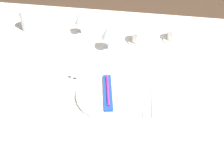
{
  "coord_description": "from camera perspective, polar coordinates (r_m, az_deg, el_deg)",
  "views": [
    {
      "loc": [
        0.16,
        -0.97,
        1.56
      ],
      "look_at": [
        0.03,
        -0.1,
        0.76
      ],
      "focal_mm": 40.66,
      "sensor_mm": 36.0,
      "label": 1
    }
  ],
  "objects": [
    {
      "name": "wine_glass_left",
      "position": [
        1.31,
        -0.83,
        9.32
      ],
      "size": [
        0.08,
        0.08,
        0.15
      ],
      "color": "silver",
      "rests_on": "dining_table"
    },
    {
      "name": "spoon_soup",
      "position": [
        1.14,
        9.32,
        -4.55
      ],
      "size": [
        0.03,
        0.21,
        0.01
      ],
      "color": "beige",
      "rests_on": "dining_table"
    },
    {
      "name": "wine_glass_centre",
      "position": [
        1.46,
        -7.12,
        12.39
      ],
      "size": [
        0.07,
        0.07,
        0.15
      ],
      "color": "silver",
      "rests_on": "dining_table"
    },
    {
      "name": "ground_plane",
      "position": [
        1.85,
        -0.4,
        -15.53
      ],
      "size": [
        6.0,
        6.0,
        0.0
      ],
      "primitive_type": "plane",
      "color": "#4C3828"
    },
    {
      "name": "drink_tumbler",
      "position": [
        1.59,
        -18.62,
        11.59
      ],
      "size": [
        0.07,
        0.07,
        0.13
      ],
      "color": "silver",
      "rests_on": "dining_table"
    },
    {
      "name": "fork_outer",
      "position": [
        1.17,
        -8.97,
        -2.79
      ],
      "size": [
        0.02,
        0.21,
        0.0
      ],
      "color": "beige",
      "rests_on": "dining_table"
    },
    {
      "name": "dinner_knife",
      "position": [
        1.12,
        7.57,
        -5.32
      ],
      "size": [
        0.02,
        0.23,
        0.0
      ],
      "color": "beige",
      "rests_on": "dining_table"
    },
    {
      "name": "coffee_cup_right",
      "position": [
        1.47,
        14.07,
        8.79
      ],
      "size": [
        0.1,
        0.08,
        0.06
      ],
      "color": "white",
      "rests_on": "saucer_right"
    },
    {
      "name": "coffee_cup_left",
      "position": [
        1.41,
        6.32,
        8.59
      ],
      "size": [
        0.11,
        0.08,
        0.07
      ],
      "color": "white",
      "rests_on": "saucer_left"
    },
    {
      "name": "toothbrush_package",
      "position": [
        1.1,
        -0.95,
        -3.94
      ],
      "size": [
        0.08,
        0.21,
        0.02
      ],
      "color": "blue",
      "rests_on": "dinner_plate"
    },
    {
      "name": "saucer_left",
      "position": [
        1.43,
        6.14,
        7.3
      ],
      "size": [
        0.12,
        0.12,
        0.01
      ],
      "primitive_type": "cylinder",
      "color": "white",
      "rests_on": "dining_table"
    },
    {
      "name": "saucer_right",
      "position": [
        1.49,
        13.79,
        7.66
      ],
      "size": [
        0.13,
        0.13,
        0.01
      ],
      "primitive_type": "cylinder",
      "color": "white",
      "rests_on": "dining_table"
    },
    {
      "name": "dining_table",
      "position": [
        1.33,
        -0.53,
        -0.35
      ],
      "size": [
        1.8,
        1.11,
        0.74
      ],
      "color": "white",
      "rests_on": "ground"
    },
    {
      "name": "dinner_plate",
      "position": [
        1.12,
        -0.94,
        -4.53
      ],
      "size": [
        0.28,
        0.28,
        0.02
      ],
      "primitive_type": "cylinder",
      "color": "white",
      "rests_on": "dining_table"
    },
    {
      "name": "fork_inner",
      "position": [
        1.18,
        -10.49,
        -2.67
      ],
      "size": [
        0.03,
        0.22,
        0.0
      ],
      "color": "beige",
      "rests_on": "dining_table"
    }
  ]
}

